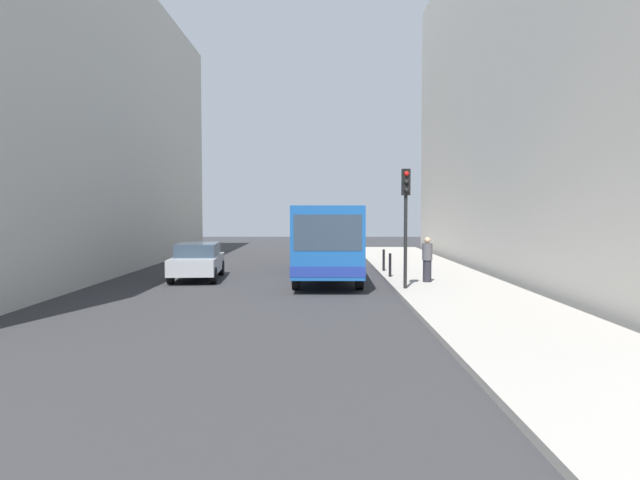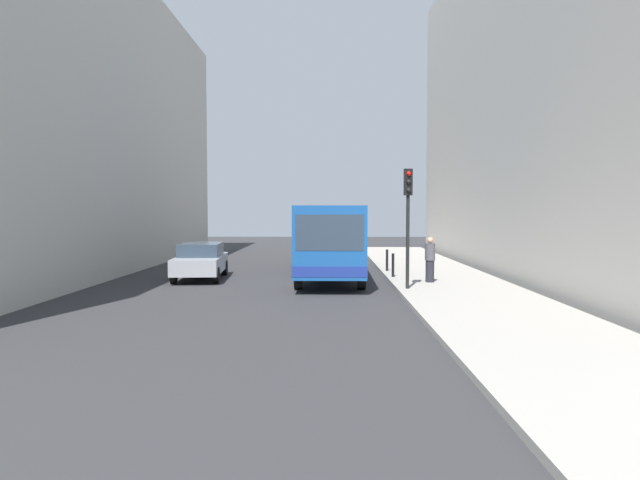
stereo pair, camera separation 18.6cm
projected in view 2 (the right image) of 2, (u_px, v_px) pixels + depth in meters
name	position (u px, v px, depth m)	size (l,w,h in m)	color
ground_plane	(307.00, 283.00, 22.81)	(80.00, 80.00, 0.00)	#2D2D30
sidewalk	(445.00, 281.00, 22.74)	(4.40, 40.00, 0.15)	#9E9991
building_left	(58.00, 119.00, 26.60)	(7.00, 32.00, 14.01)	#BCB7AD
building_right	(565.00, 85.00, 26.23)	(7.00, 32.00, 16.96)	#BCB7AD
bus	(331.00, 236.00, 24.82)	(2.64, 11.05, 3.00)	#19519E
car_beside_bus	(201.00, 260.00, 24.05)	(2.11, 4.52, 1.48)	#A5A8AD
car_behind_bus	(319.00, 246.00, 33.84)	(2.12, 4.52, 1.48)	silver
traffic_light	(408.00, 205.00, 19.89)	(0.28, 0.33, 4.10)	black
bollard_near	(393.00, 265.00, 23.54)	(0.11, 0.11, 0.95)	black
bollard_mid	(387.00, 260.00, 25.89)	(0.11, 0.11, 0.95)	black
pedestrian_near_signal	(430.00, 260.00, 21.80)	(0.38, 0.38, 1.68)	#26262D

